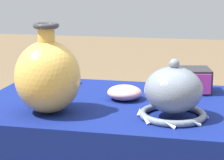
# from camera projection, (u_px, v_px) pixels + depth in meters

# --- Properties ---
(display_table) EXTENTS (0.99, 0.66, 0.69)m
(display_table) POSITION_uv_depth(u_px,v_px,m) (118.00, 126.00, 1.56)
(display_table) COLOR #38383D
(display_table) RESTS_ON ground_plane
(vase_tall_bulbous) EXTENTS (0.21, 0.21, 0.29)m
(vase_tall_bulbous) POSITION_uv_depth(u_px,v_px,m) (48.00, 76.00, 1.41)
(vase_tall_bulbous) COLOR gold
(vase_tall_bulbous) RESTS_ON display_table
(vase_dome_bell) EXTENTS (0.23, 0.23, 0.19)m
(vase_dome_bell) POSITION_uv_depth(u_px,v_px,m) (173.00, 94.00, 1.36)
(vase_dome_bell) COLOR slate
(vase_dome_bell) RESTS_ON display_table
(mosaic_tile_box) EXTENTS (0.15, 0.15, 0.09)m
(mosaic_tile_box) POSITION_uv_depth(u_px,v_px,m) (194.00, 80.00, 1.69)
(mosaic_tile_box) COLOR #232328
(mosaic_tile_box) RESTS_ON display_table
(pot_squat_terracotta) EXTENTS (0.10, 0.10, 0.06)m
(pot_squat_terracotta) POSITION_uv_depth(u_px,v_px,m) (60.00, 77.00, 1.83)
(pot_squat_terracotta) COLOR #BC6642
(pot_squat_terracotta) RESTS_ON display_table
(bowl_shallow_rose) EXTENTS (0.13, 0.13, 0.05)m
(bowl_shallow_rose) POSITION_uv_depth(u_px,v_px,m) (124.00, 92.00, 1.59)
(bowl_shallow_rose) COLOR #D19399
(bowl_shallow_rose) RESTS_ON display_table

